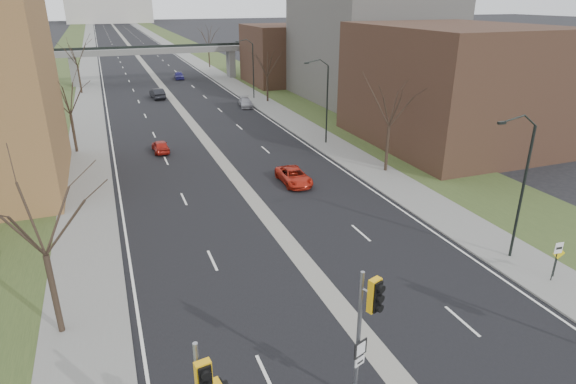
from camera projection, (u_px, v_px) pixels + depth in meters
ground at (396, 377)px, 19.83m from camera, size 700.00×700.00×0.00m
road_surface at (130, 47)px, 149.61m from camera, size 20.00×600.00×0.01m
median_strip at (130, 47)px, 149.61m from camera, size 1.20×600.00×0.02m
sidewalk_right at (170, 46)px, 153.56m from camera, size 4.00×600.00×0.12m
sidewalk_left at (89, 48)px, 145.62m from camera, size 4.00×600.00×0.12m
grass_verge_right at (188, 45)px, 155.55m from camera, size 8.00×600.00×0.10m
grass_verge_left at (68, 49)px, 143.64m from camera, size 8.00×600.00×0.10m
commercial_block_near at (451, 86)px, 49.74m from camera, size 16.00×20.00×12.00m
commercial_block_mid at (369, 48)px, 71.26m from camera, size 18.00×22.00×15.00m
commercial_block_far at (288, 54)px, 85.79m from camera, size 14.00×14.00×10.00m
pedestrian_bridge at (155, 54)px, 87.22m from camera, size 34.00×3.00×6.45m
streetlight_near at (520, 148)px, 26.04m from camera, size 2.61×0.20×8.70m
streetlight_mid at (321, 78)px, 48.54m from camera, size 2.61×0.20×8.70m
streetlight_far at (248, 52)px, 71.03m from camera, size 2.61×0.20×8.70m
tree_left_a at (34, 202)px, 19.96m from camera, size 7.20×7.20×9.40m
tree_left_b at (67, 90)px, 46.06m from camera, size 6.75×6.75×8.81m
tree_left_c at (75, 48)px, 75.17m from camera, size 7.65×7.65×9.99m
tree_right_a at (391, 98)px, 40.67m from camera, size 7.20×7.20×9.40m
tree_right_b at (267, 62)px, 69.53m from camera, size 6.30×6.30×8.22m
tree_right_c at (208, 34)px, 103.67m from camera, size 7.65×7.65×9.99m
signal_pole_median at (367, 318)px, 17.00m from camera, size 0.81×0.96×5.75m
speed_limit_sign at (557, 255)px, 25.77m from camera, size 0.50×0.08×2.34m
warning_sign at (557, 258)px, 26.29m from camera, size 0.70×0.22×1.84m
car_left_near at (160, 146)px, 48.34m from camera, size 1.57×3.66×1.23m
car_left_far at (157, 93)px, 73.84m from camera, size 2.06×4.81×1.54m
car_right_near at (294, 176)px, 40.19m from camera, size 2.20×4.61×1.27m
car_right_mid at (246, 102)px, 68.26m from camera, size 2.30×4.45×1.23m
car_right_far at (179, 75)px, 91.27m from camera, size 1.91×4.16×1.38m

